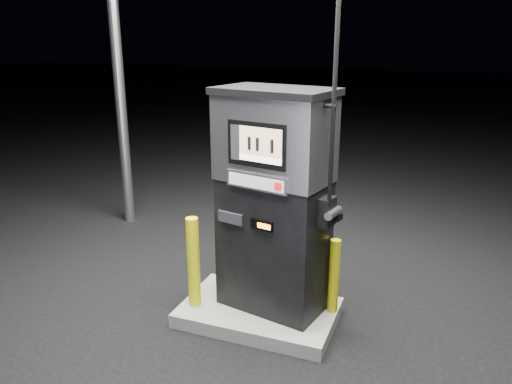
% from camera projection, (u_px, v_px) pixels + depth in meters
% --- Properties ---
extents(ground, '(80.00, 80.00, 0.00)m').
position_uv_depth(ground, '(259.00, 319.00, 5.30)').
color(ground, black).
rests_on(ground, ground).
extents(pump_island, '(1.60, 1.00, 0.15)m').
position_uv_depth(pump_island, '(259.00, 312.00, 5.28)').
color(pump_island, '#60605C').
rests_on(pump_island, ground).
extents(fuel_dispenser, '(1.31, 0.89, 4.70)m').
position_uv_depth(fuel_dispenser, '(274.00, 200.00, 4.95)').
color(fuel_dispenser, black).
rests_on(fuel_dispenser, pump_island).
extents(bollard_left, '(0.17, 0.17, 0.97)m').
position_uv_depth(bollard_left, '(193.00, 262.00, 5.16)').
color(bollard_left, '#C7C80B').
rests_on(bollard_left, pump_island).
extents(bollard_right, '(0.11, 0.11, 0.79)m').
position_uv_depth(bollard_right, '(334.00, 276.00, 5.06)').
color(bollard_right, '#C7C80B').
rests_on(bollard_right, pump_island).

